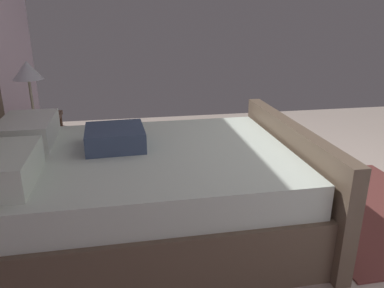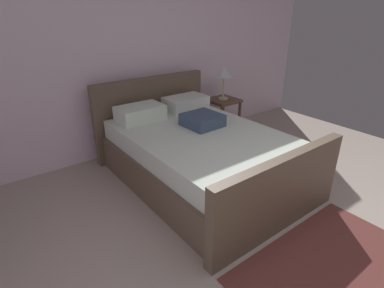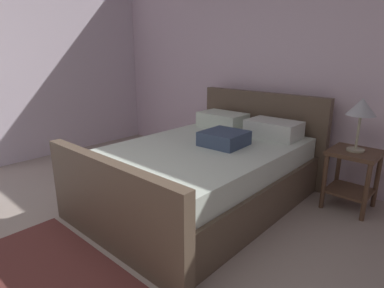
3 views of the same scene
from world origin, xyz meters
TOP-DOWN VIEW (x-y plane):
  - wall_back at (0.00, 3.16)m, footprint 5.96×0.12m
  - bed at (-0.17, 1.84)m, footprint 1.68×2.33m
  - nightstand_right at (0.97, 2.71)m, footprint 0.44×0.44m
  - table_lamp_right at (0.97, 2.71)m, footprint 0.26×0.26m

SIDE VIEW (x-z plane):
  - bed at x=-0.17m, z-range -0.18..0.87m
  - nightstand_right at x=0.97m, z-range 0.10..0.70m
  - table_lamp_right at x=0.97m, z-range 0.75..1.26m
  - wall_back at x=0.00m, z-range 0.00..2.87m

